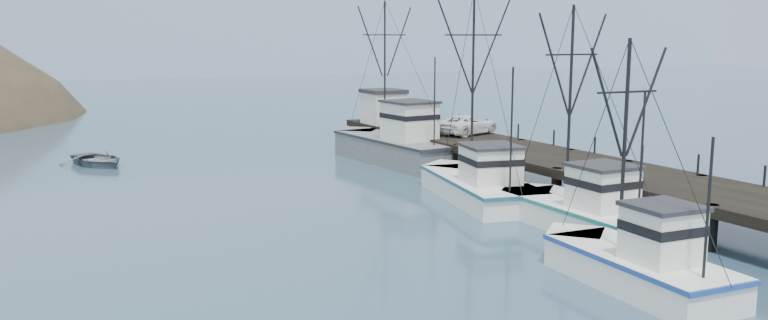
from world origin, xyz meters
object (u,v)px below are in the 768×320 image
Objects in this scene: trawler_near at (579,211)px; pier_shed at (383,106)px; motorboat at (97,165)px; trawler_far at (478,184)px; pickup_truck at (468,125)px; pier at (537,157)px; trawler_mid at (634,264)px; work_vessel at (395,145)px.

trawler_near is 3.38× the size of pier_shed.
pier_shed is 0.58× the size of motorboat.
pickup_truck is at bearing 59.53° from trawler_far.
pier_shed is (3.52, 27.56, 2.60)m from trawler_near.
pier is 19.10m from trawler_mid.
work_vessel is 21.21m from motorboat.
trawler_far is at bearing -70.35° from motorboat.
trawler_far is 27.98m from motorboat.
trawler_mid is 28.69m from work_vessel.
trawler_mid is at bearing 139.84° from pickup_truck.
pier_shed reaches higher than pier.
pickup_truck is at bearing 69.40° from trawler_mid.
pier_shed is at bearing -24.22° from motorboat.
trawler_mid is at bearing -117.72° from pier.
pier_shed is 0.62× the size of pickup_truck.
trawler_far is at bearing -101.65° from pier_shed.
pickup_truck is at bearing -75.01° from pier_shed.
pier is 3.65× the size of trawler_far.
motorboat is (-23.41, 19.64, -1.69)m from pier.
work_vessel is 7.41m from pier_shed.
trawler_far is at bearing 94.37° from trawler_near.
trawler_mid is 39.33m from motorboat.
pier is 4.74× the size of trawler_mid.
pickup_truck is at bearing 84.36° from pier.
pier is 3.14× the size of work_vessel.
trawler_mid is 35.76m from pier_shed.
pier_shed is 9.23m from pickup_truck.
motorboat is (-14.53, 36.54, -0.82)m from trawler_mid.
work_vessel is (4.96, 28.25, 0.41)m from trawler_mid.
trawler_far is at bearing -161.08° from pier.
motorboat is at bearing 47.02° from pickup_truck.
pickup_truck is (4.82, -2.25, 1.48)m from work_vessel.
work_vessel is (-3.92, 11.36, -0.46)m from pier.
pier_shed is at bearing 78.35° from trawler_far.
trawler_near is 0.77× the size of work_vessel.
work_vessel is at bearing 87.04° from trawler_near.
trawler_mid reaches higher than motorboat.
pier_shed is (2.44, 6.64, 2.19)m from work_vessel.
trawler_near is at bearing 142.90° from pickup_truck.
trawler_mid is 27.85m from pickup_truck.
work_vessel is 2.73× the size of pickup_truck.
trawler_far reaches higher than trawler_near.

